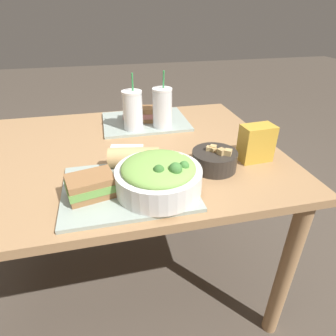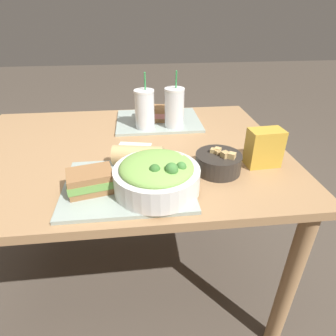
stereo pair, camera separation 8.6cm
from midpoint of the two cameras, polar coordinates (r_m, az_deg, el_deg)
The scene contains 13 objects.
ground_plane at distance 1.59m, azimuth -5.35°, elevation -20.34°, with size 12.00×12.00×0.00m, color #4C4238.
dining_table at distance 1.17m, azimuth -6.82°, elevation -0.16°, with size 1.28×0.94×0.73m.
tray_near at distance 0.88m, azimuth -5.27°, elevation -3.57°, with size 0.40×0.32×0.01m.
tray_far at distance 1.38m, azimuth -0.19°, elevation 9.55°, with size 0.40×0.32×0.01m.
salad_bowl at distance 0.82m, azimuth 0.73°, elevation -1.50°, with size 0.26×0.26×0.12m.
soup_bowl at distance 0.97m, azimuth 12.72°, elevation 1.12°, with size 0.15×0.15×0.08m.
sandwich_near at distance 0.85m, azimuth -12.68°, elevation -2.65°, with size 0.15×0.12×0.06m.
baguette_near at distance 0.96m, azimuth -3.49°, elevation 2.47°, with size 0.18×0.10×0.07m.
sandwich_far at distance 1.37m, azimuth -1.33°, elevation 11.03°, with size 0.16×0.11×0.06m.
drink_cup_dark at distance 1.26m, azimuth -2.77°, elevation 11.55°, with size 0.09×0.09×0.24m.
drink_cup_red at distance 1.27m, azimuth 3.28°, elevation 11.83°, with size 0.09×0.09×0.25m.
chip_bag at distance 1.04m, azimuth 21.23°, elevation 3.79°, with size 0.12×0.08×0.13m.
napkin_folded at distance 1.12m, azimuth -4.81°, elevation 4.10°, with size 0.15×0.12×0.00m.
Camera 2 is at (0.07, -1.02, 1.23)m, focal length 30.00 mm.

